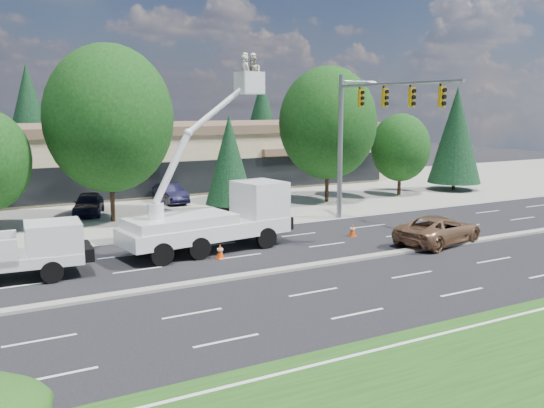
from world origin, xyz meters
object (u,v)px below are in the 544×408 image
minivan (439,230)px  bucket_truck (220,209)px  utility_pickup (17,257)px  signal_mast (362,123)px

minivan → bucket_truck: bearing=54.4°
utility_pickup → minivan: size_ratio=1.17×
signal_mast → minivan: bearing=-88.3°
utility_pickup → minivan: utility_pickup is taller
utility_pickup → minivan: bearing=-4.8°
signal_mast → bucket_truck: 11.15m
signal_mast → utility_pickup: (-19.79, -2.88, -5.10)m
utility_pickup → bucket_truck: (9.57, 0.86, 1.11)m
bucket_truck → minivan: 11.39m
signal_mast → minivan: 8.36m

